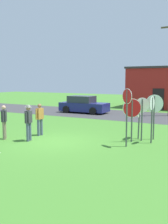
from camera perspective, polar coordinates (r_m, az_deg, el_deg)
ground_plane at (r=12.86m, az=-6.45°, el=-6.32°), size 80.00×80.00×0.00m
street_asphalt at (r=22.28m, az=9.57°, el=-0.73°), size 60.00×6.40×0.01m
building_background at (r=29.29m, az=16.83°, el=5.08°), size 7.05×5.15×4.28m
parked_car_on_street at (r=23.79m, az=-0.11°, el=1.50°), size 4.32×2.06×1.51m
stop_sign_rear_right at (r=13.43m, az=14.83°, el=0.70°), size 0.77×0.46×2.22m
stop_sign_low_front at (r=12.98m, az=12.36°, el=0.08°), size 0.53×0.51×2.10m
stop_sign_far_back at (r=11.70m, az=9.19°, el=0.87°), size 0.56×0.38×2.57m
stop_sign_leaning_right at (r=12.62m, az=14.38°, el=0.01°), size 0.08×0.64×2.19m
stop_sign_leaning_left at (r=12.67m, az=10.27°, el=-0.08°), size 0.75×0.53×2.07m
stop_sign_rear_left at (r=13.45m, az=11.76°, el=-0.03°), size 0.12×0.90×1.97m
person_in_dark_shirt at (r=13.71m, az=-16.79°, el=-1.70°), size 0.39×0.48×1.69m
person_near_signs at (r=13.02m, az=-11.82°, el=-1.85°), size 0.31×0.56×1.74m
person_in_teal at (r=14.18m, az=-9.48°, el=-1.22°), size 0.27×0.57×1.69m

